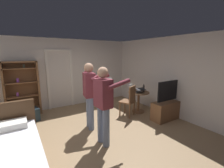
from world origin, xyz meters
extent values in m
plane|color=#997A56|center=(0.00, 0.00, 0.00)|extent=(6.12, 6.12, 0.00)
cube|color=silver|center=(0.00, 2.67, 1.25)|extent=(5.80, 0.12, 2.50)
cube|color=silver|center=(2.84, 0.00, 1.25)|extent=(0.12, 5.46, 2.50)
cube|color=white|center=(-0.43, 2.59, 1.02)|extent=(0.08, 0.08, 2.05)
cube|color=white|center=(0.42, 2.59, 1.02)|extent=(0.08, 0.08, 2.05)
cube|color=white|center=(-0.01, 2.59, 2.09)|extent=(0.93, 0.08, 0.08)
cube|color=white|center=(-1.51, 0.27, 0.63)|extent=(0.50, 0.34, 0.12)
cube|color=brown|center=(-1.70, 2.41, 0.87)|extent=(0.06, 0.32, 1.75)
cube|color=brown|center=(-0.77, 2.41, 0.87)|extent=(0.06, 0.32, 1.75)
cube|color=brown|center=(-1.24, 2.41, 1.73)|extent=(0.99, 0.32, 0.04)
cube|color=brown|center=(-1.24, 2.56, 0.87)|extent=(0.99, 0.02, 1.75)
cube|color=brown|center=(-1.24, 2.41, 0.22)|extent=(0.93, 0.32, 0.03)
cube|color=brown|center=(-1.24, 2.41, 0.65)|extent=(0.93, 0.32, 0.03)
cylinder|color=#A751BB|center=(-1.38, 2.41, 0.73)|extent=(0.07, 0.07, 0.11)
cube|color=brown|center=(-1.24, 2.41, 1.09)|extent=(0.93, 0.32, 0.03)
cylinder|color=purple|center=(-1.33, 2.41, 1.17)|extent=(0.07, 0.07, 0.12)
cube|color=brown|center=(-1.24, 2.41, 1.53)|extent=(0.93, 0.32, 0.03)
cylinder|color=#525D4B|center=(-1.12, 2.41, 1.59)|extent=(0.06, 0.06, 0.10)
cube|color=brown|center=(2.48, -0.22, 0.28)|extent=(1.12, 0.40, 0.55)
cube|color=black|center=(2.48, -0.24, 0.90)|extent=(1.02, 0.05, 0.59)
cube|color=teal|center=(2.48, -0.21, 0.90)|extent=(0.96, 0.01, 0.53)
cylinder|color=brown|center=(2.10, 0.69, 0.33)|extent=(0.08, 0.08, 0.67)
cylinder|color=brown|center=(2.10, 0.69, 0.01)|extent=(0.42, 0.42, 0.03)
cylinder|color=brown|center=(2.10, 0.69, 0.68)|extent=(0.71, 0.71, 0.03)
cube|color=black|center=(2.07, 0.69, 0.71)|extent=(0.33, 0.24, 0.02)
cube|color=black|center=(2.07, 0.57, 0.82)|extent=(0.33, 0.21, 0.06)
cube|color=#2B465C|center=(2.07, 0.58, 0.82)|extent=(0.30, 0.18, 0.04)
cylinder|color=#312F30|center=(2.24, 0.61, 0.81)|extent=(0.06, 0.06, 0.22)
cylinder|color=#312F30|center=(2.24, 0.61, 0.95)|extent=(0.03, 0.03, 0.05)
cylinder|color=brown|center=(1.64, 0.86, 0.23)|extent=(0.04, 0.04, 0.45)
cylinder|color=brown|center=(1.33, 0.71, 0.23)|extent=(0.04, 0.04, 0.45)
cylinder|color=brown|center=(1.79, 0.56, 0.23)|extent=(0.04, 0.04, 0.45)
cylinder|color=brown|center=(1.48, 0.41, 0.23)|extent=(0.04, 0.04, 0.45)
cube|color=brown|center=(1.56, 0.63, 0.47)|extent=(0.56, 0.56, 0.04)
cube|color=brown|center=(1.64, 0.48, 0.74)|extent=(0.39, 0.22, 0.50)
cylinder|color=slate|center=(0.14, -0.23, 0.43)|extent=(0.15, 0.15, 0.86)
cylinder|color=slate|center=(0.15, -0.45, 0.43)|extent=(0.15, 0.15, 0.86)
cube|color=brown|center=(0.15, -0.34, 1.16)|extent=(0.28, 0.41, 0.61)
sphere|color=tan|center=(0.15, -0.34, 1.59)|extent=(0.23, 0.23, 0.23)
cylinder|color=brown|center=(0.23, -0.11, 1.27)|extent=(0.34, 0.10, 0.49)
cylinder|color=brown|center=(0.42, -0.55, 1.36)|extent=(0.53, 0.11, 0.19)
cube|color=white|center=(0.68, -0.56, 1.31)|extent=(0.12, 0.04, 0.04)
cylinder|color=slate|center=(0.23, 0.60, 0.44)|extent=(0.15, 0.15, 0.87)
cylinder|color=slate|center=(0.19, 0.39, 0.44)|extent=(0.15, 0.15, 0.87)
cube|color=brown|center=(0.21, 0.50, 1.18)|extent=(0.32, 0.42, 0.62)
sphere|color=tan|center=(0.21, 0.50, 1.62)|extent=(0.24, 0.24, 0.24)
cylinder|color=brown|center=(0.33, 0.70, 1.30)|extent=(0.35, 0.15, 0.50)
cylinder|color=brown|center=(0.39, 0.24, 1.40)|extent=(0.47, 0.17, 0.18)
cube|color=white|center=(0.61, 0.18, 1.35)|extent=(0.12, 0.06, 0.04)
cube|color=black|center=(-1.43, 1.81, 0.17)|extent=(0.60, 0.39, 0.34)
cube|color=#1E2D38|center=(-1.14, 1.80, 0.19)|extent=(0.56, 0.42, 0.38)
camera|label=1|loc=(-1.35, -3.05, 1.97)|focal=24.48mm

